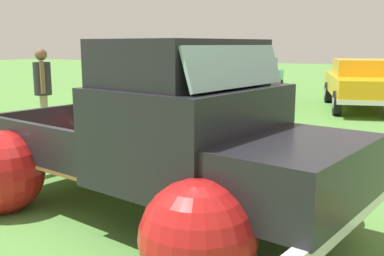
{
  "coord_description": "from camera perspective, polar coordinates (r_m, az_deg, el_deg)",
  "views": [
    {
      "loc": [
        2.46,
        -4.18,
        1.88
      ],
      "look_at": [
        0.0,
        1.31,
        0.75
      ],
      "focal_mm": 42.17,
      "sensor_mm": 36.0,
      "label": 1
    }
  ],
  "objects": [
    {
      "name": "spectator_0",
      "position": [
        9.5,
        -18.34,
        4.94
      ],
      "size": [
        0.48,
        0.48,
        1.79
      ],
      "rotation": [
        0.0,
        0.0,
        0.76
      ],
      "color": "gray",
      "rests_on": "ground"
    },
    {
      "name": "show_car_1",
      "position": [
        14.58,
        7.13,
        6.23
      ],
      "size": [
        2.54,
        4.64,
        1.43
      ],
      "rotation": [
        0.0,
        0.0,
        -1.43
      ],
      "color": "black",
      "rests_on": "ground"
    },
    {
      "name": "ground_plane",
      "position": [
        5.2,
        -6.0,
        -10.6
      ],
      "size": [
        80.0,
        80.0,
        0.0
      ],
      "primitive_type": "plane",
      "color": "#548C3D"
    },
    {
      "name": "show_car_0",
      "position": [
        15.64,
        -6.12,
        6.53
      ],
      "size": [
        2.9,
        4.73,
        1.43
      ],
      "rotation": [
        0.0,
        0.0,
        -1.3
      ],
      "color": "black",
      "rests_on": "ground"
    },
    {
      "name": "show_car_2",
      "position": [
        14.04,
        20.75,
        5.45
      ],
      "size": [
        2.72,
        4.72,
        1.43
      ],
      "rotation": [
        0.0,
        0.0,
        -1.36
      ],
      "color": "black",
      "rests_on": "ground"
    },
    {
      "name": "vintage_pickup_truck",
      "position": [
        4.72,
        -2.8,
        -3.12
      ],
      "size": [
        4.95,
        3.59,
        1.96
      ],
      "rotation": [
        0.0,
        0.0,
        -0.25
      ],
      "color": "black",
      "rests_on": "ground"
    }
  ]
}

